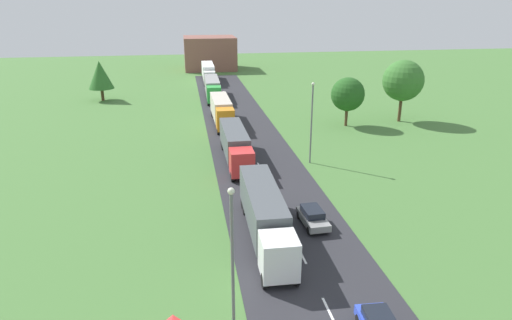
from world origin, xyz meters
The scene contains 14 objects.
road centered at (0.00, 24.50, 0.03)m, with size 10.00×140.00×0.06m, color #2B2B30.
lane_marking_centre centered at (0.00, 21.34, 0.07)m, with size 0.16×122.21×0.01m.
truck_lead centered at (-2.25, 14.95, 2.19)m, with size 2.72×13.54×3.75m.
truck_second centered at (-2.42, 33.05, 2.11)m, with size 2.51×13.10×3.58m.
truck_third centered at (-2.51, 49.68, 2.18)m, with size 2.58×12.21×3.70m.
truck_fourth centered at (-2.60, 68.19, 2.10)m, with size 2.76×13.55×3.53m.
truck_fifth centered at (-2.27, 86.38, 2.21)m, with size 2.67×13.66×3.80m.
car_second centered at (2.05, 16.44, 0.81)m, with size 1.95×4.13×1.44m.
lamppost_lead centered at (-5.91, 4.44, 5.03)m, with size 0.36×0.36×9.08m.
lamppost_second centered at (5.95, 31.19, 5.12)m, with size 0.36×0.36×9.27m.
tree_oak centered at (-22.76, 69.80, 4.68)m, with size 4.54×4.54×7.20m.
tree_birch centered at (15.54, 45.82, 4.70)m, with size 4.87×4.87×7.15m.
tree_pine centered at (24.53, 47.03, 6.24)m, with size 6.09×6.09×9.30m.
distant_building centered at (-0.59, 105.72, 4.18)m, with size 13.25×11.99×8.35m, color brown.
Camera 1 is at (-7.95, -15.88, 17.89)m, focal length 31.64 mm.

